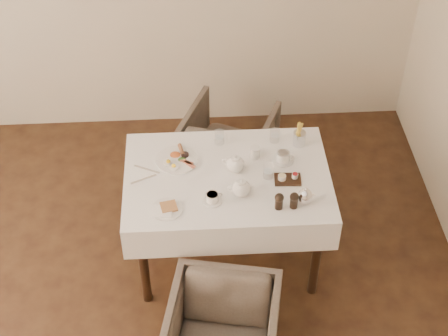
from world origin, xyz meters
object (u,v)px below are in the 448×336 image
at_px(teapot_centre, 235,163).
at_px(armchair_near, 223,335).
at_px(table, 227,189).
at_px(breakfast_plate, 177,159).
at_px(armchair_far, 229,145).

bearing_deg(teapot_centre, armchair_near, -75.63).
distance_m(table, teapot_centre, 0.19).
relative_size(breakfast_plate, teapot_centre, 1.69).
distance_m(breakfast_plate, teapot_centre, 0.38).
distance_m(armchair_far, teapot_centre, 0.95).
relative_size(armchair_near, breakfast_plate, 2.35).
height_order(armchair_near, teapot_centre, teapot_centre).
relative_size(table, armchair_near, 2.02).
relative_size(armchair_near, armchair_far, 0.99).
xyz_separation_m(breakfast_plate, teapot_centre, (0.36, -0.12, 0.05)).
bearing_deg(armchair_far, teapot_centre, 111.93).
height_order(armchair_far, teapot_centre, teapot_centre).
xyz_separation_m(armchair_near, armchair_far, (0.14, 1.67, 0.00)).
height_order(armchair_near, armchair_far, armchair_far).
xyz_separation_m(table, teapot_centre, (0.05, 0.04, 0.18)).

